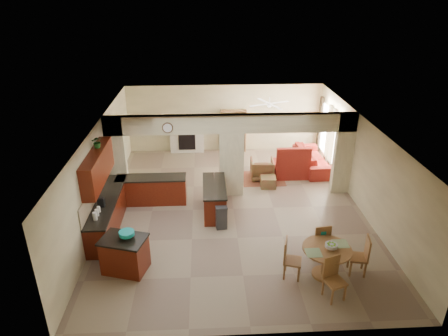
{
  "coord_description": "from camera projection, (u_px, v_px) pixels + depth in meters",
  "views": [
    {
      "loc": [
        -0.87,
        -10.92,
        6.5
      ],
      "look_at": [
        -0.28,
        0.3,
        1.3
      ],
      "focal_mm": 32.0,
      "sensor_mm": 36.0,
      "label": 1
    }
  ],
  "objects": [
    {
      "name": "chair_east",
      "position": [
        362.0,
        254.0,
        9.64
      ],
      "size": [
        0.49,
        0.49,
        1.02
      ],
      "rotation": [
        0.0,
        0.0,
        4.52
      ],
      "color": "brown",
      "rests_on": "floor"
    },
    {
      "name": "wall_front",
      "position": [
        254.0,
        280.0,
        7.54
      ],
      "size": [
        8.0,
        0.0,
        8.0
      ],
      "primitive_type": "plane",
      "rotation": [
        -1.57,
        0.0,
        0.0
      ],
      "color": "beige",
      "rests_on": "floor"
    },
    {
      "name": "drape_a_right",
      "position": [
        332.0,
        139.0,
        14.97
      ],
      "size": [
        0.1,
        0.28,
        2.3
      ],
      "primitive_type": "cube",
      "color": "#411C1A",
      "rests_on": "wall_right"
    },
    {
      "name": "wall_right",
      "position": [
        363.0,
        166.0,
        12.27
      ],
      "size": [
        0.0,
        10.0,
        10.0
      ],
      "primitive_type": "plane",
      "rotation": [
        1.57,
        0.0,
        -1.57
      ],
      "color": "beige",
      "rests_on": "floor"
    },
    {
      "name": "fruit_bowl",
      "position": [
        331.0,
        246.0,
        9.39
      ],
      "size": [
        0.3,
        0.3,
        0.16
      ],
      "primitive_type": "cylinder",
      "color": "#65B025",
      "rests_on": "dining_table"
    },
    {
      "name": "ottoman",
      "position": [
        268.0,
        182.0,
        13.97
      ],
      "size": [
        0.55,
        0.55,
        0.38
      ],
      "primitive_type": "cube",
      "rotation": [
        0.0,
        0.0,
        -0.06
      ],
      "color": "maroon",
      "rests_on": "floor"
    },
    {
      "name": "dining_table",
      "position": [
        326.0,
        258.0,
        9.57
      ],
      "size": [
        1.17,
        1.17,
        0.8
      ],
      "color": "brown",
      "rests_on": "floor"
    },
    {
      "name": "fireplace",
      "position": [
        187.0,
        138.0,
        16.71
      ],
      "size": [
        1.6,
        0.35,
        1.2
      ],
      "color": "beige",
      "rests_on": "floor"
    },
    {
      "name": "glazed_door",
      "position": [
        331.0,
        140.0,
        15.27
      ],
      "size": [
        0.02,
        0.7,
        2.1
      ],
      "primitive_type": "cube",
      "color": "white",
      "rests_on": "wall_right"
    },
    {
      "name": "upper_cabinets",
      "position": [
        98.0,
        167.0,
        10.95
      ],
      "size": [
        0.35,
        2.4,
        0.9
      ],
      "primitive_type": "cube",
      "color": "#470B08",
      "rests_on": "wall_left"
    },
    {
      "name": "chair_north",
      "position": [
        320.0,
        240.0,
        10.17
      ],
      "size": [
        0.47,
        0.47,
        1.02
      ],
      "rotation": [
        0.0,
        0.0,
        3.26
      ],
      "color": "brown",
      "rests_on": "floor"
    },
    {
      "name": "chair_south",
      "position": [
        333.0,
        276.0,
        8.92
      ],
      "size": [
        0.54,
        0.54,
        1.02
      ],
      "rotation": [
        0.0,
        0.0,
        0.34
      ],
      "color": "brown",
      "rests_on": "floor"
    },
    {
      "name": "partition_center_pier",
      "position": [
        231.0,
        164.0,
        13.11
      ],
      "size": [
        0.8,
        0.25,
        2.2
      ],
      "primitive_type": "cube",
      "color": "beige",
      "rests_on": "floor"
    },
    {
      "name": "kitchen_island",
      "position": [
        125.0,
        254.0,
        9.78
      ],
      "size": [
        1.24,
        1.03,
        0.92
      ],
      "rotation": [
        0.0,
        0.0,
        -0.29
      ],
      "color": "#470B08",
      "rests_on": "floor"
    },
    {
      "name": "sofa",
      "position": [
        313.0,
        159.0,
        15.36
      ],
      "size": [
        2.55,
        1.11,
        0.73
      ],
      "primitive_type": "imported",
      "rotation": [
        0.0,
        0.0,
        1.62
      ],
      "color": "maroon",
      "rests_on": "floor"
    },
    {
      "name": "shelving_unit",
      "position": [
        233.0,
        131.0,
        16.67
      ],
      "size": [
        1.0,
        0.32,
        1.8
      ],
      "primitive_type": "cube",
      "color": "brown",
      "rests_on": "floor"
    },
    {
      "name": "partition_right_pier",
      "position": [
        343.0,
        154.0,
        13.16
      ],
      "size": [
        0.6,
        0.25,
        2.8
      ],
      "primitive_type": "cube",
      "color": "beige",
      "rests_on": "floor"
    },
    {
      "name": "chaise",
      "position": [
        290.0,
        169.0,
        14.82
      ],
      "size": [
        1.23,
        1.01,
        0.49
      ],
      "primitive_type": "cube",
      "rotation": [
        0.0,
        0.0,
        -0.0
      ],
      "color": "maroon",
      "rests_on": "floor"
    },
    {
      "name": "rug",
      "position": [
        262.0,
        178.0,
        14.62
      ],
      "size": [
        1.6,
        1.3,
        0.01
      ],
      "primitive_type": "cube",
      "color": "brown",
      "rests_on": "floor"
    },
    {
      "name": "ceiling_fan",
      "position": [
        269.0,
        104.0,
        14.38
      ],
      "size": [
        1.0,
        1.0,
        0.1
      ],
      "primitive_type": "cylinder",
      "color": "white",
      "rests_on": "ceiling"
    },
    {
      "name": "window_b",
      "position": [
        325.0,
        129.0,
        15.97
      ],
      "size": [
        0.02,
        0.9,
        1.9
      ],
      "primitive_type": "cube",
      "color": "white",
      "rests_on": "wall_right"
    },
    {
      "name": "armchair",
      "position": [
        262.0,
        169.0,
        14.5
      ],
      "size": [
        0.86,
        0.88,
        0.76
      ],
      "primitive_type": "imported",
      "rotation": [
        0.0,
        0.0,
        3.08
      ],
      "color": "maroon",
      "rests_on": "floor"
    },
    {
      "name": "partition_left_pier",
      "position": [
        117.0,
        158.0,
        12.8
      ],
      "size": [
        0.6,
        0.25,
        2.8
      ],
      "primitive_type": "cube",
      "color": "beige",
      "rests_on": "floor"
    },
    {
      "name": "partition_header",
      "position": [
        232.0,
        124.0,
        12.52
      ],
      "size": [
        8.0,
        0.25,
        0.6
      ],
      "primitive_type": "cube",
      "color": "beige",
      "rests_on": "partition_center_pier"
    },
    {
      "name": "wall_left",
      "position": [
        100.0,
        172.0,
        11.88
      ],
      "size": [
        0.0,
        10.0,
        10.0
      ],
      "primitive_type": "plane",
      "rotation": [
        1.57,
        0.0,
        1.57
      ],
      "color": "beige",
      "rests_on": "floor"
    },
    {
      "name": "window_a",
      "position": [
        338.0,
        145.0,
        14.43
      ],
      "size": [
        0.02,
        0.9,
        1.9
      ],
      "primitive_type": "cube",
      "color": "white",
      "rests_on": "wall_right"
    },
    {
      "name": "wall_back",
      "position": [
        225.0,
        118.0,
        16.61
      ],
      "size": [
        8.0,
        0.0,
        8.0
      ],
      "primitive_type": "plane",
      "rotation": [
        1.57,
        0.0,
        0.0
      ],
      "color": "beige",
      "rests_on": "floor"
    },
    {
      "name": "kitchen_counter",
      "position": [
        127.0,
        203.0,
        12.09
      ],
      "size": [
        2.52,
        3.29,
        1.48
      ],
      "color": "#470B08",
      "rests_on": "floor"
    },
    {
      "name": "teal_bowl",
      "position": [
        127.0,
        235.0,
        9.59
      ],
      "size": [
        0.37,
        0.37,
        0.17
      ],
      "primitive_type": "cylinder",
      "color": "teal",
      "rests_on": "kitchen_island"
    },
    {
      "name": "drape_b_right",
      "position": [
        320.0,
        124.0,
        16.52
      ],
      "size": [
        0.1,
        0.28,
        2.3
      ],
      "primitive_type": "cube",
      "color": "#411C1A",
      "rests_on": "wall_right"
    },
    {
      "name": "ceiling",
      "position": [
        234.0,
        125.0,
        11.49
      ],
      "size": [
        10.0,
        10.0,
        0.0
      ],
      "primitive_type": "plane",
      "rotation": [
        3.14,
        0.0,
        0.0
      ],
      "color": "white",
      "rests_on": "wall_back"
    },
    {
      "name": "plant",
      "position": [
        97.0,
        142.0,
        10.97
      ],
      "size": [
        0.37,
        0.34,
        0.35
      ],
      "primitive_type": "imported",
      "rotation": [
        0.0,
        0.0,
        0.24
      ],
      "color": "#124514",
      "rests_on": "upper_cabinets"
    },
    {
      "name": "drape_b_left",
      "position": [
        328.0,
        134.0,
        15.43
      ],
      "size": [
        0.1,
        0.28,
        2.3
      ],
      "primitive_type": "cube",
      "color": "#411C1A",
      "rests_on": "wall_right"
    },
    {
      "name": "trash_can",
      "position": [
        221.0,
        218.0,
        11.55
      ],
      "size": [
        0.35,
        0.31,
        0.66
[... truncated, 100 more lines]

